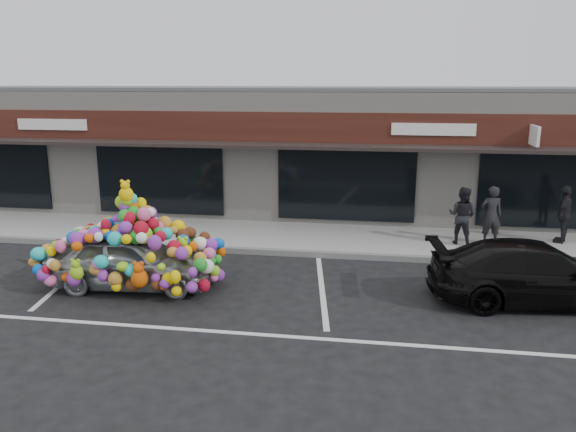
% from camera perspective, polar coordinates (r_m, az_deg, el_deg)
% --- Properties ---
extents(ground, '(90.00, 90.00, 0.00)m').
position_cam_1_polar(ground, '(13.03, -9.07, -6.93)').
color(ground, black).
rests_on(ground, ground).
extents(shop_building, '(24.00, 7.20, 4.31)m').
position_cam_1_polar(shop_building, '(20.53, -2.01, 6.97)').
color(shop_building, beige).
rests_on(shop_building, ground).
extents(sidewalk, '(26.00, 3.00, 0.15)m').
position_cam_1_polar(sidewalk, '(16.66, -4.86, -1.96)').
color(sidewalk, '#989892').
rests_on(sidewalk, ground).
extents(kerb, '(26.00, 0.18, 0.16)m').
position_cam_1_polar(kerb, '(15.27, -6.20, -3.45)').
color(kerb, slate).
rests_on(kerb, ground).
extents(parking_stripe_left, '(0.73, 4.37, 0.01)m').
position_cam_1_polar(parking_stripe_left, '(14.48, -21.02, -5.57)').
color(parking_stripe_left, silver).
rests_on(parking_stripe_left, ground).
extents(parking_stripe_mid, '(0.73, 4.37, 0.01)m').
position_cam_1_polar(parking_stripe_mid, '(12.66, 3.46, -7.38)').
color(parking_stripe_mid, silver).
rests_on(parking_stripe_mid, ground).
extents(lane_line, '(14.00, 0.12, 0.01)m').
position_cam_1_polar(lane_line, '(10.49, -2.36, -11.98)').
color(lane_line, silver).
rests_on(lane_line, ground).
extents(toy_car, '(2.72, 4.09, 2.31)m').
position_cam_1_polar(toy_car, '(12.99, -15.69, -3.69)').
color(toy_car, gray).
rests_on(toy_car, ground).
extents(black_sedan, '(2.26, 4.58, 1.28)m').
position_cam_1_polar(black_sedan, '(12.80, 23.95, -5.31)').
color(black_sedan, black).
rests_on(black_sedan, ground).
extents(pedestrian_a, '(0.64, 0.47, 1.61)m').
position_cam_1_polar(pedestrian_a, '(16.29, 19.93, 0.10)').
color(pedestrian_a, black).
rests_on(pedestrian_a, sidewalk).
extents(pedestrian_b, '(0.96, 0.89, 1.59)m').
position_cam_1_polar(pedestrian_b, '(16.03, 17.27, 0.04)').
color(pedestrian_b, black).
rests_on(pedestrian_b, sidewalk).
extents(pedestrian_c, '(1.01, 0.79, 1.60)m').
position_cam_1_polar(pedestrian_c, '(17.20, 26.25, 0.16)').
color(pedestrian_c, '#252227').
rests_on(pedestrian_c, sidewalk).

